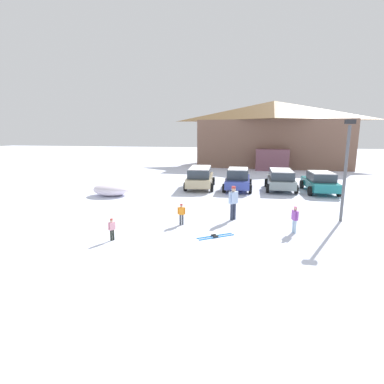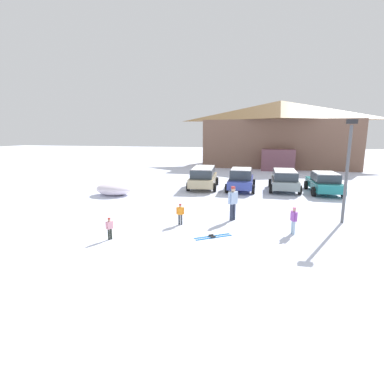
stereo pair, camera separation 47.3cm
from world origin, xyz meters
TOP-DOWN VIEW (x-y plane):
  - ground at (0.00, 0.00)m, footprint 160.00×160.00m
  - ski_lodge at (3.64, 32.34)m, footprint 18.74×11.81m
  - parked_beige_suv at (-2.48, 14.19)m, footprint 2.52×4.94m
  - parked_blue_hatchback at (0.43, 14.01)m, footprint 2.15×4.40m
  - parked_grey_wagon at (3.55, 14.52)m, footprint 2.22×4.17m
  - parked_teal_hatchback at (6.24, 14.19)m, footprint 2.30×4.48m
  - skier_adult_in_blue_parka at (0.70, 5.94)m, footprint 0.44×0.50m
  - skier_child_in_purple_jacket at (3.40, 4.48)m, footprint 0.27×0.40m
  - skier_child_in_orange_jacket at (-1.58, 4.60)m, footprint 0.36×0.18m
  - skier_child_in_pink_snowsuit at (-3.76, 2.03)m, footprint 0.23×0.28m
  - pair_of_skis at (0.19, 3.28)m, footprint 1.48×1.18m
  - lamp_post at (5.81, 6.76)m, footprint 0.44×0.24m
  - plowed_snow_pile at (-7.86, 10.09)m, footprint 2.50×2.00m

SIDE VIEW (x-z plane):
  - ground at x=0.00m, z-range 0.00..0.00m
  - pair_of_skis at x=0.19m, z-range -0.02..0.06m
  - plowed_snow_pile at x=-7.86m, z-range 0.00..0.85m
  - skier_child_in_pink_snowsuit at x=-3.76m, z-range 0.06..0.95m
  - skier_child_in_orange_jacket at x=-1.58m, z-range 0.06..1.05m
  - skier_child_in_purple_jacket at x=3.40m, z-range 0.08..1.24m
  - parked_teal_hatchback at x=6.24m, z-range 0.02..1.52m
  - parked_blue_hatchback at x=0.43m, z-range 0.00..1.63m
  - parked_grey_wagon at x=3.55m, z-range 0.07..1.60m
  - parked_beige_suv at x=-2.48m, z-range 0.07..1.68m
  - skier_adult_in_blue_parka at x=0.70m, z-range 0.11..1.78m
  - lamp_post at x=5.81m, z-range 0.34..5.13m
  - ski_lodge at x=3.64m, z-range 0.05..8.25m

